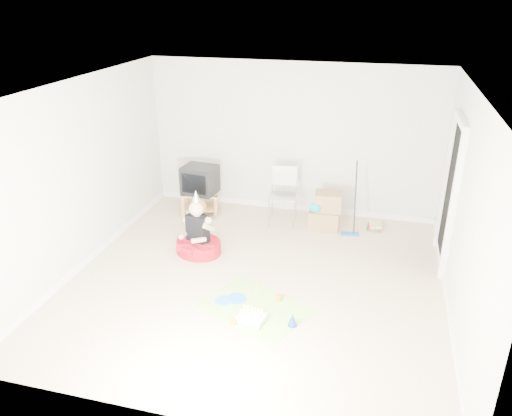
% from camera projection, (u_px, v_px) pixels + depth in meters
% --- Properties ---
extents(ground, '(5.00, 5.00, 0.00)m').
position_uv_depth(ground, '(256.00, 280.00, 6.84)').
color(ground, beige).
rests_on(ground, ground).
extents(doorway_recess, '(0.02, 0.90, 2.05)m').
position_uv_depth(doorway_recess, '(450.00, 196.00, 6.91)').
color(doorway_recess, black).
rests_on(doorway_recess, ground).
extents(tv_stand, '(0.69, 0.51, 0.39)m').
position_uv_depth(tv_stand, '(201.00, 201.00, 8.78)').
color(tv_stand, '#AD814E').
rests_on(tv_stand, ground).
extents(crt_tv, '(0.61, 0.53, 0.48)m').
position_uv_depth(crt_tv, '(200.00, 180.00, 8.62)').
color(crt_tv, black).
rests_on(crt_tv, tv_stand).
extents(folding_chair, '(0.49, 0.47, 1.00)m').
position_uv_depth(folding_chair, '(283.00, 197.00, 8.31)').
color(folding_chair, '#9C9CA2').
rests_on(folding_chair, ground).
extents(cardboard_boxes, '(0.53, 0.41, 0.62)m').
position_uv_depth(cardboard_boxes, '(325.00, 211.00, 8.21)').
color(cardboard_boxes, '#957248').
rests_on(cardboard_boxes, ground).
extents(floor_mop, '(0.30, 0.39, 1.16)m').
position_uv_depth(floor_mop, '(351.00, 220.00, 7.98)').
color(floor_mop, '#2152A9').
rests_on(floor_mop, ground).
extents(book_pile, '(0.23, 0.28, 0.09)m').
position_uv_depth(book_pile, '(374.00, 226.00, 8.29)').
color(book_pile, '#246E2E').
rests_on(book_pile, ground).
extents(seated_woman, '(0.89, 0.89, 1.01)m').
position_uv_depth(seated_woman, '(198.00, 239.00, 7.46)').
color(seated_woman, '#A50F1C').
rests_on(seated_woman, ground).
extents(party_mat, '(1.55, 1.40, 0.01)m').
position_uv_depth(party_mat, '(254.00, 308.00, 6.23)').
color(party_mat, '#FF35A1').
rests_on(party_mat, ground).
extents(birthday_cake, '(0.36, 0.31, 0.15)m').
position_uv_depth(birthday_cake, '(251.00, 319.00, 5.97)').
color(birthday_cake, white).
rests_on(birthday_cake, party_mat).
extents(blue_plate_near, '(0.35, 0.35, 0.01)m').
position_uv_depth(blue_plate_near, '(236.00, 299.00, 6.41)').
color(blue_plate_near, blue).
rests_on(blue_plate_near, party_mat).
extents(blue_plate_far, '(0.22, 0.22, 0.01)m').
position_uv_depth(blue_plate_far, '(224.00, 301.00, 6.37)').
color(blue_plate_far, blue).
rests_on(blue_plate_far, party_mat).
extents(orange_cup_near, '(0.09, 0.09, 0.09)m').
position_uv_depth(orange_cup_near, '(278.00, 298.00, 6.36)').
color(orange_cup_near, orange).
rests_on(orange_cup_near, party_mat).
extents(orange_cup_far, '(0.10, 0.10, 0.08)m').
position_uv_depth(orange_cup_far, '(234.00, 321.00, 5.92)').
color(orange_cup_far, orange).
rests_on(orange_cup_far, party_mat).
extents(blue_party_hat, '(0.12, 0.12, 0.17)m').
position_uv_depth(blue_party_hat, '(292.00, 320.00, 5.87)').
color(blue_party_hat, '#1842AB').
rests_on(blue_party_hat, party_mat).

